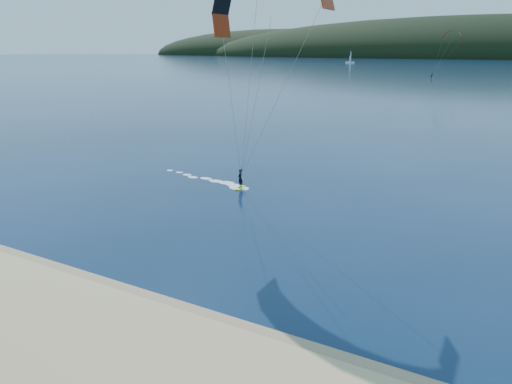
# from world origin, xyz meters

# --- Properties ---
(ground) EXTENTS (1800.00, 1800.00, 0.00)m
(ground) POSITION_xyz_m (0.00, 0.00, 0.00)
(ground) COLOR #071C34
(ground) RESTS_ON ground
(wet_sand) EXTENTS (220.00, 2.50, 0.10)m
(wet_sand) POSITION_xyz_m (0.00, 4.50, 0.05)
(wet_sand) COLOR #947856
(wet_sand) RESTS_ON ground
(kitesurfer_near) EXTENTS (20.83, 8.09, 17.37)m
(kitesurfer_near) POSITION_xyz_m (-0.28, 19.68, 13.94)
(kitesurfer_near) COLOR #B2E81B
(kitesurfer_near) RESTS_ON ground
(kitesurfer_far) EXTENTS (11.51, 7.17, 17.67)m
(kitesurfer_far) POSITION_xyz_m (-11.58, 199.17, 14.97)
(kitesurfer_far) COLOR #B2E81B
(kitesurfer_far) RESTS_ON ground
(sailboat) EXTENTS (7.52, 4.88, 10.77)m
(sailboat) POSITION_xyz_m (-117.02, 396.02, 0.79)
(sailboat) COLOR white
(sailboat) RESTS_ON ground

